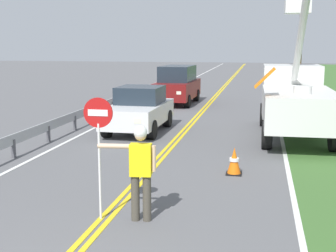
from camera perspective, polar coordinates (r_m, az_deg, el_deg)
The scene contains 12 objects.
centerline_yellow_left at distance 24.13m, azimuth 4.31°, elevation 2.18°, with size 0.11×110.00×0.01m, color yellow.
centerline_yellow_right at distance 24.11m, azimuth 4.73°, elevation 2.16°, with size 0.11×110.00×0.01m, color yellow.
edge_line_right at distance 23.96m, azimuth 13.10°, elevation 1.89°, with size 0.12×110.00×0.01m, color silver.
edge_line_left at distance 24.80m, azimuth -3.77°, elevation 2.40°, with size 0.12×110.00×0.01m, color silver.
flagger_worker at distance 8.68m, azimuth -3.42°, elevation -5.00°, with size 1.08×0.28×1.83m.
stop_sign_paddle at distance 8.68m, azimuth -8.49°, elevation -0.61°, with size 0.56×0.04×2.33m.
utility_bucket_truck at distance 17.51m, azimuth 15.28°, elevation 3.49°, with size 2.67×6.85×5.18m.
oncoming_sedan_nearest at distance 17.64m, azimuth -3.56°, elevation 2.00°, with size 1.98×4.14×1.70m.
oncoming_suv_second at distance 25.83m, azimuth 1.17°, elevation 5.08°, with size 2.02×4.65×2.10m.
utility_pole_mid at distance 35.65m, azimuth 15.95°, elevation 10.95°, with size 1.80×0.28×7.82m.
traffic_cone_lead at distance 12.03m, azimuth 8.10°, elevation -4.31°, with size 0.40×0.40×0.70m.
guardrail_left_shoulder at distance 21.48m, azimuth -7.86°, elevation 2.52°, with size 0.10×32.00×0.71m.
Camera 1 is at (2.84, -3.72, 3.30)m, focal length 49.82 mm.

